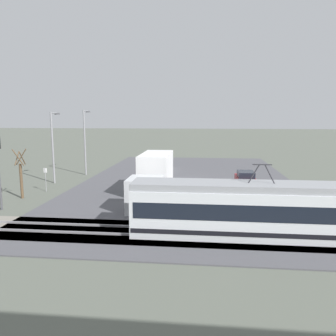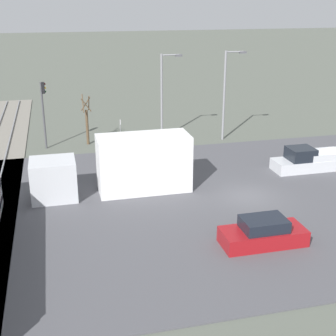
% 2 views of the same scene
% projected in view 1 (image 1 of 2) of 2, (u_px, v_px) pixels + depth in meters
% --- Properties ---
extents(ground_plane, '(320.00, 320.00, 0.00)m').
position_uv_depth(ground_plane, '(188.00, 182.00, 36.51)').
color(ground_plane, '#565B51').
extents(road_surface, '(22.88, 41.63, 0.08)m').
position_uv_depth(road_surface, '(188.00, 181.00, 36.51)').
color(road_surface, '#4C4C51').
rests_on(road_surface, ground).
extents(rail_bed, '(70.20, 4.40, 0.22)m').
position_uv_depth(rail_bed, '(176.00, 234.00, 20.14)').
color(rail_bed, gray).
rests_on(rail_bed, ground).
extents(light_rail_tram, '(15.26, 2.61, 4.38)m').
position_uv_depth(light_rail_tram, '(260.00, 211.00, 19.38)').
color(light_rail_tram, silver).
rests_on(light_rail_tram, ground).
extents(box_truck, '(2.60, 10.32, 3.76)m').
position_uv_depth(box_truck, '(154.00, 178.00, 28.91)').
color(box_truck, silver).
rests_on(box_truck, ground).
extents(pickup_truck, '(1.91, 5.51, 1.75)m').
position_uv_depth(pickup_truck, '(163.00, 166.00, 43.00)').
color(pickup_truck, silver).
rests_on(pickup_truck, ground).
extents(sedan_car_0, '(1.88, 4.43, 1.46)m').
position_uv_depth(sedan_car_0, '(246.00, 179.00, 34.11)').
color(sedan_car_0, maroon).
rests_on(sedan_car_0, ground).
extents(street_tree, '(1.05, 0.87, 4.41)m').
position_uv_depth(street_tree, '(21.00, 176.00, 28.74)').
color(street_tree, brown).
rests_on(street_tree, ground).
extents(street_lamp_near_crossing, '(0.36, 1.95, 7.66)m').
position_uv_depth(street_lamp_near_crossing, '(53.00, 142.00, 35.22)').
color(street_lamp_near_crossing, gray).
rests_on(street_lamp_near_crossing, ground).
extents(street_lamp_mid_block, '(0.36, 1.95, 7.96)m').
position_uv_depth(street_lamp_mid_block, '(85.00, 138.00, 40.28)').
color(street_lamp_mid_block, gray).
rests_on(street_lamp_mid_block, ground).
extents(no_parking_sign, '(0.32, 0.08, 2.28)m').
position_uv_depth(no_parking_sign, '(46.00, 177.00, 31.49)').
color(no_parking_sign, gray).
rests_on(no_parking_sign, ground).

